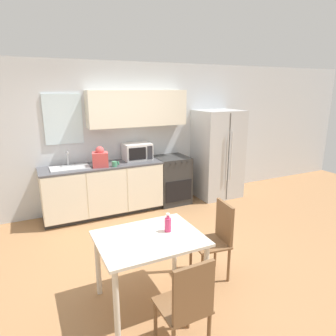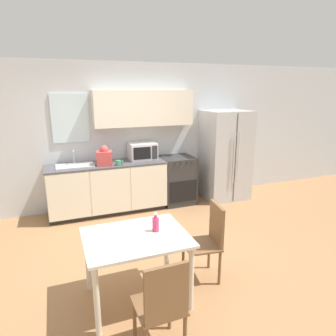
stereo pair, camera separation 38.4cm
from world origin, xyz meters
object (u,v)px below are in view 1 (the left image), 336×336
object	(u,v)px
coffee_mug	(115,164)
drink_bottle	(168,224)
refrigerator	(217,154)
microwave	(137,152)
dining_table	(150,247)
dining_chair_side	(218,235)
dining_chair_near	(188,303)
oven_range	(171,180)

from	to	relation	value
coffee_mug	drink_bottle	world-z (taller)	coffee_mug
refrigerator	microwave	distance (m)	1.73
dining_table	dining_chair_side	world-z (taller)	dining_chair_side
dining_table	drink_bottle	bearing A→B (deg)	9.01
dining_chair_side	dining_chair_near	bearing A→B (deg)	141.41
dining_table	dining_chair_side	bearing A→B (deg)	4.89
dining_table	refrigerator	bearing A→B (deg)	43.86
dining_table	dining_chair_side	distance (m)	0.92
refrigerator	dining_table	world-z (taller)	refrigerator
refrigerator	drink_bottle	bearing A→B (deg)	-133.88
coffee_mug	dining_chair_side	xyz separation A→B (m)	(0.59, -2.23, -0.43)
coffee_mug	microwave	bearing A→B (deg)	30.24
dining_chair_near	oven_range	bearing A→B (deg)	64.28
coffee_mug	drink_bottle	bearing A→B (deg)	-92.20
oven_range	drink_bottle	distance (m)	2.81
coffee_mug	dining_table	xyz separation A→B (m)	(-0.32, -2.30, -0.33)
microwave	drink_bottle	bearing A→B (deg)	-103.33
drink_bottle	dining_chair_side	bearing A→B (deg)	3.49
refrigerator	dining_chair_near	bearing A→B (deg)	-128.14
dining_chair_side	dining_table	bearing A→B (deg)	102.38
microwave	drink_bottle	xyz separation A→B (m)	(-0.61, -2.57, -0.25)
microwave	dining_table	xyz separation A→B (m)	(-0.84, -2.61, -0.44)
oven_range	microwave	distance (m)	0.92
microwave	dining_chair_near	distance (m)	3.54
oven_range	coffee_mug	distance (m)	1.32
microwave	dining_table	size ratio (longest dim) A/B	0.48
coffee_mug	dining_table	bearing A→B (deg)	-97.79
coffee_mug	dining_chair_near	world-z (taller)	coffee_mug
oven_range	dining_chair_side	bearing A→B (deg)	-103.93
oven_range	drink_bottle	bearing A→B (deg)	-117.39
microwave	dining_table	world-z (taller)	microwave
microwave	coffee_mug	size ratio (longest dim) A/B	3.96
dining_chair_side	coffee_mug	bearing A→B (deg)	22.39
refrigerator	drink_bottle	world-z (taller)	refrigerator
oven_range	coffee_mug	world-z (taller)	coffee_mug
oven_range	coffee_mug	xyz separation A→B (m)	(-1.20, -0.21, 0.50)
oven_range	dining_table	bearing A→B (deg)	-121.03
oven_range	drink_bottle	size ratio (longest dim) A/B	4.56
oven_range	dining_chair_near	bearing A→B (deg)	-114.50
refrigerator	dining_table	bearing A→B (deg)	-136.14
dining_chair_near	dining_table	bearing A→B (deg)	89.27
oven_range	refrigerator	world-z (taller)	refrigerator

